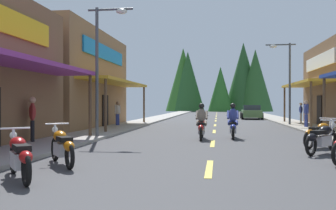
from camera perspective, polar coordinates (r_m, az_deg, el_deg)
name	(u,v)px	position (r m, az deg, el deg)	size (l,w,h in m)	color
ground	(215,124)	(28.73, 7.37, -2.97)	(9.43, 85.34, 0.10)	#424244
sidewalk_left	(141,122)	(29.36, -4.22, -2.68)	(2.35, 85.34, 0.12)	#9E9991
sidewalk_right	(294,123)	(29.28, 18.99, -2.70)	(2.35, 85.34, 0.12)	gray
centerline_dashes	(216,121)	(32.23, 7.41, -2.52)	(0.16, 61.36, 0.01)	#E0C64C
storefront_left_far	(52,80)	(25.38, -17.53, 3.69)	(8.98, 11.29, 6.18)	olive
streetlamp_left	(104,53)	(16.60, -9.96, 8.03)	(2.03, 0.30, 5.80)	#474C51
streetlamp_right	(285,72)	(26.67, 17.75, 4.98)	(2.03, 0.30, 5.73)	#474C51
motorcycle_parked_right_4	(322,138)	(12.29, 22.85, -4.76)	(1.45, 1.71, 1.04)	black
motorcycle_parked_right_5	(320,134)	(13.98, 22.56, -4.16)	(1.54, 1.62, 1.04)	black
motorcycle_parked_left_1	(20,156)	(8.11, -22.08, -7.34)	(1.43, 1.72, 1.04)	black
motorcycle_parked_left_2	(62,146)	(9.64, -16.14, -6.13)	(1.38, 1.76, 1.04)	black
rider_cruising_lead	(202,124)	(15.93, 5.24, -3.01)	(0.60, 2.14, 1.57)	black
rider_cruising_trailing	(233,124)	(16.56, 10.06, -2.88)	(0.60, 2.14, 1.57)	black
pedestrian_by_shop	(32,117)	(14.76, -20.33, -1.70)	(0.41, 0.50, 1.81)	black
pedestrian_browsing	(118,112)	(24.56, -7.85, -1.10)	(0.38, 0.54, 1.69)	#333F8C
pedestrian_waiting	(301,112)	(29.21, 19.96, -1.00)	(0.33, 0.56, 1.62)	#B2A599
pedestrian_strolling	(306,112)	(24.10, 20.69, -1.03)	(0.33, 0.56, 1.77)	#333F8C
parked_car_curbside	(251,112)	(37.65, 12.82, -1.09)	(2.13, 4.33, 1.40)	#4C723F
treeline_backdrop	(221,81)	(74.82, 8.23, 3.77)	(21.42, 9.77, 13.93)	#255123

